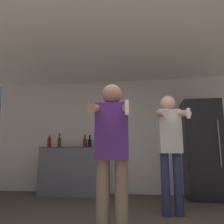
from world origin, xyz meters
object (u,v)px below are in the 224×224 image
object	(u,v)px
bottle_amber_bourbon	(49,142)
refrigerator	(202,149)
bottle_short_whiskey	(97,141)
person_woman_foreground	(112,147)
bottle_tall_gin	(59,142)
person_man_side	(170,142)
bottle_green_wine	(90,143)
bottle_brown_liquor	(85,142)

from	to	relation	value
bottle_amber_bourbon	refrigerator	bearing A→B (deg)	-0.33
bottle_short_whiskey	person_woman_foreground	xyz separation A→B (m)	(0.68, -2.32, -0.19)
bottle_tall_gin	person_woman_foreground	distance (m)	2.79
person_woman_foreground	person_man_side	size ratio (longest dim) A/B	0.93
bottle_short_whiskey	person_man_side	world-z (taller)	person_man_side
bottle_short_whiskey	refrigerator	bearing A→B (deg)	-0.49
refrigerator	bottle_tall_gin	distance (m)	3.01
person_woman_foreground	person_man_side	distance (m)	1.26
refrigerator	bottle_green_wine	xyz separation A→B (m)	(-2.31, 0.02, 0.14)
person_woman_foreground	bottle_tall_gin	bearing A→B (deg)	123.41
refrigerator	bottle_amber_bourbon	world-z (taller)	refrigerator
bottle_amber_bourbon	bottle_green_wine	bearing A→B (deg)	0.00
bottle_brown_liquor	bottle_amber_bourbon	xyz separation A→B (m)	(-0.82, 0.00, 0.01)
refrigerator	bottle_amber_bourbon	bearing A→B (deg)	179.67
bottle_brown_liquor	bottle_tall_gin	bearing A→B (deg)	180.00
bottle_short_whiskey	person_man_side	size ratio (longest dim) A/B	0.19
bottle_tall_gin	person_man_side	xyz separation A→B (m)	(2.25, -1.29, -0.07)
refrigerator	bottle_short_whiskey	world-z (taller)	refrigerator
refrigerator	bottle_green_wine	distance (m)	2.32
bottle_brown_liquor	person_man_side	xyz separation A→B (m)	(1.66, -1.29, -0.07)
refrigerator	bottle_tall_gin	xyz separation A→B (m)	(-3.00, 0.02, 0.15)
bottle_tall_gin	bottle_amber_bourbon	bearing A→B (deg)	180.00
bottle_amber_bourbon	bottle_short_whiskey	world-z (taller)	bottle_short_whiskey
refrigerator	bottle_amber_bourbon	xyz separation A→B (m)	(-3.24, 0.02, 0.16)
bottle_green_wine	person_man_side	size ratio (longest dim) A/B	0.15
bottle_green_wine	person_woman_foreground	distance (m)	2.48
refrigerator	bottle_green_wine	size ratio (longest dim) A/B	7.27
refrigerator	bottle_amber_bourbon	size ratio (longest dim) A/B	6.56
bottle_brown_liquor	bottle_amber_bourbon	world-z (taller)	bottle_amber_bourbon
bottle_tall_gin	bottle_short_whiskey	bearing A→B (deg)	0.00
bottle_amber_bourbon	bottle_green_wine	size ratio (longest dim) A/B	1.11
bottle_tall_gin	bottle_short_whiskey	size ratio (longest dim) A/B	0.94
bottle_amber_bourbon	bottle_short_whiskey	bearing A→B (deg)	0.00
bottle_brown_liquor	person_woman_foreground	xyz separation A→B (m)	(0.95, -2.32, -0.17)
bottle_green_wine	bottle_tall_gin	bearing A→B (deg)	-180.00
person_woman_foreground	person_man_side	bearing A→B (deg)	55.39
refrigerator	person_man_side	xyz separation A→B (m)	(-0.76, -1.27, 0.08)
bottle_brown_liquor	person_woman_foreground	size ratio (longest dim) A/B	0.18
refrigerator	bottle_short_whiskey	xyz separation A→B (m)	(-2.16, 0.02, 0.17)
bottle_tall_gin	bottle_green_wine	distance (m)	0.69
bottle_brown_liquor	person_man_side	size ratio (longest dim) A/B	0.16
bottle_short_whiskey	person_man_side	distance (m)	1.90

